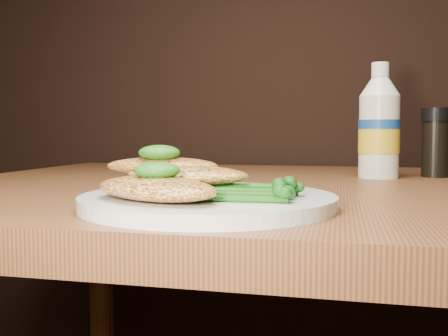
# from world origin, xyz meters

# --- Properties ---
(plate) EXTENTS (0.25, 0.25, 0.01)m
(plate) POSITION_xyz_m (-0.12, 0.79, 0.76)
(plate) COLOR silver
(plate) RESTS_ON dining_table
(chicken_front) EXTENTS (0.16, 0.13, 0.02)m
(chicken_front) POSITION_xyz_m (-0.15, 0.73, 0.77)
(chicken_front) COLOR #EDAA4B
(chicken_front) RESTS_ON plate
(chicken_mid) EXTENTS (0.14, 0.08, 0.02)m
(chicken_mid) POSITION_xyz_m (-0.14, 0.79, 0.78)
(chicken_mid) COLOR #EDAA4B
(chicken_mid) RESTS_ON plate
(chicken_back) EXTENTS (0.13, 0.07, 0.02)m
(chicken_back) POSITION_xyz_m (-0.17, 0.81, 0.79)
(chicken_back) COLOR #EDAA4B
(chicken_back) RESTS_ON plate
(pesto_front) EXTENTS (0.05, 0.04, 0.02)m
(pesto_front) POSITION_xyz_m (-0.15, 0.74, 0.79)
(pesto_front) COLOR #093808
(pesto_front) RESTS_ON chicken_front
(pesto_back) EXTENTS (0.05, 0.04, 0.02)m
(pesto_back) POSITION_xyz_m (-0.17, 0.80, 0.80)
(pesto_back) COLOR #093808
(pesto_back) RESTS_ON chicken_back
(broccolini_bundle) EXTENTS (0.14, 0.11, 0.02)m
(broccolini_bundle) POSITION_xyz_m (-0.08, 0.77, 0.77)
(broccolini_bundle) COLOR #195212
(broccolini_bundle) RESTS_ON plate
(mayo_bottle) EXTENTS (0.07, 0.07, 0.19)m
(mayo_bottle) POSITION_xyz_m (0.07, 1.17, 0.84)
(mayo_bottle) COLOR #E9E5C5
(mayo_bottle) RESTS_ON dining_table
(pepper_grinder) EXTENTS (0.06, 0.06, 0.12)m
(pepper_grinder) POSITION_xyz_m (0.17, 1.21, 0.81)
(pepper_grinder) COLOR black
(pepper_grinder) RESTS_ON dining_table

